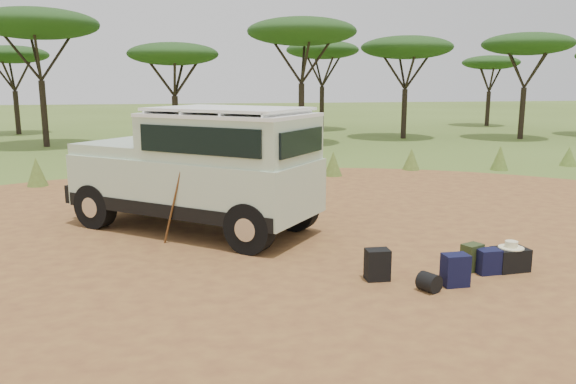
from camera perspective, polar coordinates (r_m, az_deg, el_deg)
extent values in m
plane|color=#546A25|center=(9.67, 0.74, -7.06)|extent=(140.00, 140.00, 0.00)
cylinder|color=#9C6A33|center=(9.67, 0.74, -7.04)|extent=(23.00, 23.00, 0.01)
cone|color=#546A25|center=(17.96, -24.17, 1.88)|extent=(0.60, 0.60, 0.85)
cone|color=#546A25|center=(18.42, -14.41, 2.48)|extent=(0.60, 0.60, 0.70)
cone|color=#546A25|center=(18.07, -4.95, 2.95)|extent=(0.60, 0.60, 0.90)
cone|color=#546A25|center=(18.25, 4.61, 2.88)|extent=(0.60, 0.60, 0.80)
cone|color=#546A25|center=(19.90, 12.42, 3.27)|extent=(0.60, 0.60, 0.75)
cone|color=#546A25|center=(20.76, 20.73, 3.27)|extent=(0.60, 0.60, 0.85)
cone|color=#546A25|center=(22.80, 26.63, 3.26)|extent=(0.60, 0.60, 0.70)
cylinder|color=black|center=(28.69, -23.53, 7.29)|extent=(0.28, 0.28, 3.06)
ellipsoid|color=#1A3C15|center=(28.76, -24.17, 15.34)|extent=(5.50, 5.50, 1.38)
cylinder|color=black|center=(27.25, -11.34, 7.07)|extent=(0.28, 0.28, 2.34)
ellipsoid|color=#1A3C15|center=(27.21, -11.59, 13.58)|extent=(4.20, 4.20, 1.05)
cylinder|color=black|center=(27.47, 1.37, 7.93)|extent=(0.28, 0.28, 2.93)
ellipsoid|color=#1A3C15|center=(27.52, 1.41, 15.99)|extent=(5.20, 5.20, 1.30)
cylinder|color=black|center=(30.91, 11.71, 7.77)|extent=(0.28, 0.28, 2.61)
ellipsoid|color=#1A3C15|center=(30.91, 11.97, 14.17)|extent=(4.80, 4.80, 1.20)
cylinder|color=black|center=(32.41, 22.67, 7.38)|extent=(0.28, 0.28, 2.70)
ellipsoid|color=#1A3C15|center=(32.42, 23.16, 13.67)|extent=(4.60, 4.60, 1.15)
cylinder|color=black|center=(36.20, -25.82, 7.26)|extent=(0.28, 0.28, 2.48)
ellipsoid|color=#1A3C15|center=(36.19, -26.27, 12.42)|extent=(4.00, 4.00, 1.00)
cylinder|color=black|center=(35.65, 3.45, 8.48)|extent=(0.28, 0.28, 2.70)
ellipsoid|color=#1A3C15|center=(35.66, 3.52, 14.22)|extent=(4.50, 4.50, 1.12)
cylinder|color=black|center=(41.21, 19.63, 7.97)|extent=(0.28, 0.28, 2.34)
ellipsoid|color=#1A3C15|center=(41.19, 19.92, 12.27)|extent=(3.80, 3.80, 0.95)
cube|color=beige|center=(11.66, -9.54, 1.00)|extent=(5.19, 4.75, 1.06)
cube|color=black|center=(11.74, -9.48, -0.89)|extent=(5.14, 4.72, 0.27)
cube|color=beige|center=(11.01, -5.98, 5.48)|extent=(3.66, 3.49, 0.83)
cube|color=white|center=(10.98, -6.03, 7.82)|extent=(3.68, 3.52, 0.07)
cube|color=white|center=(10.97, -6.04, 8.40)|extent=(3.41, 3.27, 0.06)
cube|color=beige|center=(12.59, -15.38, 4.45)|extent=(2.65, 2.67, 0.22)
cube|color=black|center=(11.93, -12.13, 5.93)|extent=(1.21, 1.43, 0.59)
cube|color=black|center=(10.19, -9.16, 5.17)|extent=(2.08, 1.70, 0.50)
cube|color=black|center=(11.85, -3.25, 6.12)|extent=(2.08, 1.70, 0.50)
cube|color=black|center=(10.22, 1.40, 5.09)|extent=(1.08, 1.31, 0.46)
cube|color=black|center=(13.42, -18.25, 0.50)|extent=(1.39, 1.67, 0.38)
cylinder|color=black|center=(13.39, -18.88, 4.29)|extent=(0.97, 1.17, 0.08)
cylinder|color=black|center=(13.47, -18.72, 1.80)|extent=(0.97, 1.17, 0.08)
cylinder|color=silver|center=(13.22, -19.86, 3.18)|extent=(0.21, 0.24, 0.24)
cylinder|color=silver|center=(13.65, -17.93, 3.53)|extent=(0.21, 0.24, 0.24)
cube|color=white|center=(13.46, -18.54, 1.09)|extent=(0.33, 0.39, 0.13)
cylinder|color=black|center=(12.64, -8.95, 5.75)|extent=(0.13, 0.13, 0.92)
cylinder|color=black|center=(12.37, -18.99, -1.37)|extent=(0.92, 0.83, 0.94)
cylinder|color=black|center=(13.63, -13.51, 0.05)|extent=(0.92, 0.83, 0.94)
cylinder|color=black|center=(10.00, -3.93, -3.67)|extent=(0.92, 0.83, 0.94)
cylinder|color=black|center=(11.51, 0.79, -1.66)|extent=(0.92, 0.83, 0.94)
cylinder|color=brown|center=(10.71, -11.60, -1.35)|extent=(0.42, 0.21, 1.49)
cube|color=black|center=(8.83, 9.06, -7.31)|extent=(0.37, 0.28, 0.49)
cube|color=black|center=(8.84, 16.63, -7.62)|extent=(0.38, 0.27, 0.49)
cube|color=#313C1B|center=(9.62, 18.17, -6.34)|extent=(0.39, 0.34, 0.45)
cube|color=black|center=(9.56, 19.67, -6.67)|extent=(0.37, 0.28, 0.40)
cube|color=black|center=(9.84, 21.63, -6.38)|extent=(0.56, 0.42, 0.38)
cylinder|color=black|center=(8.55, 14.14, -8.89)|extent=(0.38, 0.38, 0.28)
cylinder|color=#F2EAB6|center=(9.79, 21.72, -5.27)|extent=(0.40, 0.40, 0.02)
cylinder|color=#F2EAB6|center=(9.77, 21.74, -4.94)|extent=(0.20, 0.20, 0.10)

